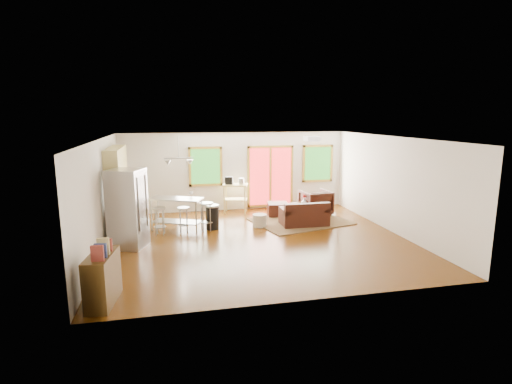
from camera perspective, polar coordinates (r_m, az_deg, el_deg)
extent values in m
cube|color=#371B04|center=(10.32, 0.36, -6.92)|extent=(7.50, 7.00, 0.02)
cube|color=silver|center=(9.84, 0.38, 7.76)|extent=(7.50, 7.00, 0.02)
cube|color=beige|center=(13.40, -2.96, 2.95)|extent=(7.50, 0.02, 2.60)
cube|color=beige|center=(9.89, -21.40, -0.64)|extent=(0.02, 7.00, 2.60)
cube|color=beige|center=(11.43, 19.09, 0.98)|extent=(0.02, 7.00, 2.60)
cube|color=beige|center=(6.71, 7.05, -5.17)|extent=(7.50, 0.02, 2.60)
cube|color=#1F5419|center=(13.20, -7.22, 3.64)|extent=(0.94, 0.02, 1.14)
cube|color=olive|center=(13.14, -7.29, 6.28)|extent=(1.10, 0.05, 0.08)
cube|color=olive|center=(13.29, -7.16, 1.03)|extent=(1.10, 0.05, 0.08)
cube|color=olive|center=(13.17, -9.44, 3.56)|extent=(0.08, 0.05, 1.30)
cube|color=olive|center=(13.26, -5.03, 3.71)|extent=(0.08, 0.05, 1.30)
cube|color=#AD1E1E|center=(13.63, 2.07, 2.24)|extent=(1.44, 0.02, 1.94)
cube|color=olive|center=(13.52, 2.10, 6.48)|extent=(1.60, 0.05, 0.08)
cube|color=olive|center=(13.82, 2.04, -1.90)|extent=(1.60, 0.05, 0.08)
cube|color=olive|center=(13.46, -1.07, 2.14)|extent=(0.08, 0.05, 2.10)
cube|color=olive|center=(13.84, 5.12, 2.34)|extent=(0.08, 0.05, 2.10)
cube|color=olive|center=(13.63, 2.07, 2.24)|extent=(0.08, 0.05, 1.94)
cube|color=#1F5419|center=(14.10, 8.80, 4.05)|extent=(0.94, 0.02, 1.14)
cube|color=olive|center=(14.04, 8.87, 6.52)|extent=(1.10, 0.05, 0.08)
cube|color=olive|center=(14.18, 8.73, 1.60)|extent=(1.10, 0.05, 0.08)
cube|color=olive|center=(13.92, 6.84, 4.02)|extent=(0.08, 0.05, 1.30)
cube|color=olive|center=(14.29, 10.72, 4.08)|extent=(0.08, 0.05, 1.30)
cube|color=#3D5530|center=(12.11, 6.34, -4.18)|extent=(3.07, 2.63, 0.03)
cube|color=black|center=(11.71, 6.85, -3.83)|extent=(1.35, 0.78, 0.37)
cube|color=black|center=(11.36, 7.35, -2.45)|extent=(1.34, 0.20, 0.34)
cube|color=black|center=(11.48, 4.13, -2.75)|extent=(0.19, 0.76, 0.14)
cube|color=black|center=(11.84, 9.53, -2.45)|extent=(0.19, 0.76, 0.14)
cube|color=black|center=(11.61, 5.43, -2.71)|extent=(0.56, 0.50, 0.11)
cube|color=black|center=(11.79, 8.16, -2.56)|extent=(0.56, 0.50, 0.11)
cube|color=#37240C|center=(12.57, 7.16, -1.75)|extent=(1.24, 0.95, 0.04)
cube|color=#37240C|center=(12.17, 6.07, -3.21)|extent=(0.08, 0.08, 0.39)
cube|color=#37240C|center=(12.71, 9.44, -2.68)|extent=(0.08, 0.08, 0.39)
cube|color=#37240C|center=(12.55, 4.79, -2.75)|extent=(0.08, 0.08, 0.39)
cube|color=#37240C|center=(13.08, 8.12, -2.26)|extent=(0.08, 0.08, 0.39)
imported|color=black|center=(12.91, 8.52, -1.33)|extent=(0.95, 0.91, 0.88)
cube|color=black|center=(12.71, 3.13, -2.49)|extent=(0.71, 0.71, 0.42)
cylinder|color=beige|center=(11.49, 0.52, -4.09)|extent=(0.44, 0.44, 0.36)
imported|color=silver|center=(12.61, 6.89, -1.35)|extent=(0.20, 0.21, 0.18)
sphere|color=red|center=(12.61, 6.99, -0.66)|extent=(0.08, 0.08, 0.07)
sphere|color=red|center=(12.54, 6.82, -0.62)|extent=(0.08, 0.08, 0.07)
sphere|color=red|center=(12.61, 6.83, -0.47)|extent=(0.08, 0.08, 0.07)
imported|color=maroon|center=(12.15, 7.52, -1.59)|extent=(0.21, 0.07, 0.28)
cube|color=tan|center=(11.67, -18.36, -3.04)|extent=(0.60, 2.20, 0.90)
cube|color=black|center=(11.57, -18.49, -0.78)|extent=(0.64, 2.24, 0.04)
cube|color=tan|center=(11.43, -19.40, 4.26)|extent=(0.36, 2.20, 0.70)
cylinder|color=#B7BABC|center=(11.06, -18.79, -0.73)|extent=(0.12, 0.12, 0.18)
cube|color=black|center=(11.94, -18.34, 0.17)|extent=(0.22, 0.18, 0.20)
cube|color=#B7BABC|center=(10.04, -17.89, -2.27)|extent=(0.97, 0.95, 1.90)
cube|color=gray|center=(9.89, -15.95, -2.36)|extent=(0.26, 0.66, 1.86)
cylinder|color=gray|center=(9.64, -16.42, -1.76)|extent=(0.03, 0.03, 1.27)
cylinder|color=gray|center=(10.06, -15.37, -1.19)|extent=(0.03, 0.03, 1.27)
cube|color=#B7BABC|center=(11.20, -11.36, -0.96)|extent=(1.54, 1.10, 0.04)
cube|color=gray|center=(11.35, -11.24, -4.17)|extent=(1.43, 0.99, 0.03)
cylinder|color=gray|center=(11.37, -14.73, -3.28)|extent=(0.05, 0.05, 0.87)
cylinder|color=gray|center=(10.88, -8.54, -3.68)|extent=(0.05, 0.05, 0.87)
cylinder|color=gray|center=(11.76, -13.80, -2.77)|extent=(0.05, 0.05, 0.87)
cylinder|color=gray|center=(11.28, -7.79, -3.13)|extent=(0.05, 0.05, 0.87)
imported|color=silver|center=(11.39, -9.29, -0.10)|extent=(0.14, 0.12, 0.11)
cylinder|color=#B7BABC|center=(10.87, -13.67, -2.30)|extent=(0.39, 0.39, 0.04)
cylinder|color=gray|center=(11.03, -13.02, -4.07)|extent=(0.03, 0.03, 0.71)
cylinder|color=gray|center=(11.06, -14.00, -4.07)|extent=(0.03, 0.03, 0.71)
cylinder|color=gray|center=(10.88, -14.15, -4.33)|extent=(0.03, 0.03, 0.71)
cylinder|color=gray|center=(10.85, -13.15, -4.33)|extent=(0.03, 0.03, 0.71)
cylinder|color=gray|center=(10.99, -13.55, -4.83)|extent=(0.36, 0.36, 0.02)
cylinder|color=#B7BABC|center=(10.98, -10.36, -2.28)|extent=(0.37, 0.37, 0.04)
cylinder|color=gray|center=(11.14, -9.80, -3.92)|extent=(0.03, 0.03, 0.66)
cylinder|color=gray|center=(11.16, -10.71, -3.93)|extent=(0.03, 0.03, 0.66)
cylinder|color=gray|center=(10.99, -10.80, -4.16)|extent=(0.03, 0.03, 0.66)
cylinder|color=gray|center=(10.97, -9.87, -4.15)|extent=(0.03, 0.03, 0.66)
cylinder|color=gray|center=(11.10, -10.27, -4.62)|extent=(0.34, 0.34, 0.01)
cylinder|color=#B7BABC|center=(11.04, -7.11, -1.63)|extent=(0.41, 0.41, 0.04)
cylinder|color=gray|center=(11.22, -6.54, -3.48)|extent=(0.03, 0.03, 0.75)
cylinder|color=gray|center=(11.23, -7.57, -3.50)|extent=(0.03, 0.03, 0.75)
cylinder|color=gray|center=(11.03, -7.60, -3.76)|extent=(0.03, 0.03, 0.75)
cylinder|color=gray|center=(11.03, -6.55, -3.74)|extent=(0.03, 0.03, 0.75)
cylinder|color=gray|center=(11.16, -7.05, -4.28)|extent=(0.38, 0.38, 0.02)
cylinder|color=black|center=(11.28, -6.24, -3.68)|extent=(0.46, 0.46, 0.64)
cylinder|color=#B7BABC|center=(11.20, -6.28, -1.98)|extent=(0.47, 0.47, 0.05)
cube|color=tan|center=(12.99, -2.98, 1.03)|extent=(0.89, 0.71, 0.04)
cube|color=tan|center=(13.08, -2.96, -1.04)|extent=(0.84, 0.66, 0.03)
cube|color=tan|center=(12.93, -4.55, -1.10)|extent=(0.06, 0.06, 0.94)
cube|color=tan|center=(12.84, -1.60, -1.15)|extent=(0.06, 0.06, 0.94)
cube|color=tan|center=(13.32, -4.28, -0.74)|extent=(0.06, 0.06, 0.94)
cube|color=tan|center=(13.23, -1.41, -0.79)|extent=(0.06, 0.06, 0.94)
cube|color=black|center=(12.99, -3.87, 1.67)|extent=(0.30, 0.29, 0.25)
cylinder|color=#B7BABC|center=(12.94, -2.10, 1.55)|extent=(0.22, 0.22, 0.20)
cube|color=#37240C|center=(7.36, -21.08, -11.50)|extent=(0.51, 1.02, 0.87)
cube|color=maroon|center=(6.86, -21.73, -8.15)|extent=(0.20, 0.08, 0.26)
cube|color=navy|center=(7.01, -21.34, -7.81)|extent=(0.20, 0.08, 0.24)
cube|color=tan|center=(7.15, -20.98, -7.24)|extent=(0.20, 0.08, 0.28)
cube|color=maroon|center=(7.31, -20.61, -7.09)|extent=(0.20, 0.08, 0.22)
cube|color=white|center=(10.88, 7.98, 7.53)|extent=(0.35, 0.35, 0.12)
cylinder|color=gray|center=(11.12, -11.03, 6.32)|extent=(0.02, 0.02, 0.60)
cube|color=gray|center=(11.15, -10.97, 4.78)|extent=(0.80, 0.04, 0.03)
cone|color=#B7BABC|center=(11.16, -12.49, 4.11)|extent=(0.18, 0.18, 0.14)
cone|color=#B7BABC|center=(11.17, -9.41, 4.23)|extent=(0.18, 0.18, 0.14)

